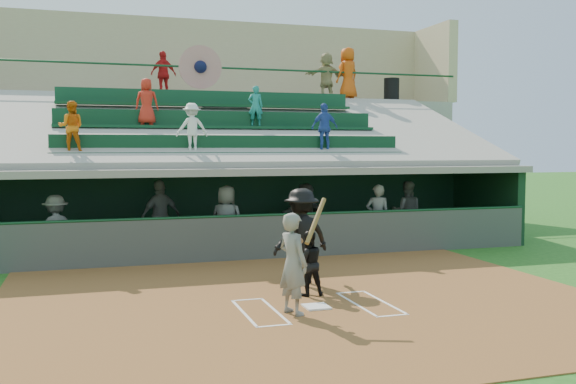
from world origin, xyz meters
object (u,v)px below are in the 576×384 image
object	(u,v)px
batter_at_plate	(293,263)
catcher	(308,263)
home_plate	(316,307)
trash_bin	(392,90)

from	to	relation	value
batter_at_plate	catcher	bearing A→B (deg)	60.57
home_plate	catcher	world-z (taller)	catcher
batter_at_plate	trash_bin	size ratio (longest dim) A/B	2.19
catcher	trash_bin	distance (m)	14.36
batter_at_plate	catcher	distance (m)	1.40
batter_at_plate	catcher	xyz separation A→B (m)	(0.68, 1.20, -0.25)
home_plate	trash_bin	size ratio (longest dim) A/B	0.48
home_plate	catcher	xyz separation A→B (m)	(0.16, 0.91, 0.60)
home_plate	batter_at_plate	xyz separation A→B (m)	(-0.52, -0.29, 0.85)
home_plate	batter_at_plate	bearing A→B (deg)	-150.63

